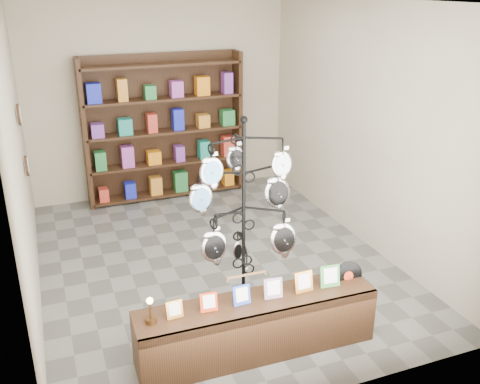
# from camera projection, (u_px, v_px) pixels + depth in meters

# --- Properties ---
(ground) EXTENTS (5.00, 5.00, 0.00)m
(ground) POSITION_uv_depth(u_px,v_px,m) (213.00, 260.00, 6.54)
(ground) COLOR slate
(ground) RESTS_ON ground
(room_envelope) EXTENTS (5.00, 5.00, 5.00)m
(room_envelope) POSITION_uv_depth(u_px,v_px,m) (210.00, 111.00, 5.86)
(room_envelope) COLOR #C1B39B
(room_envelope) RESTS_ON ground
(display_tree) EXTENTS (1.06, 0.95, 2.08)m
(display_tree) POSITION_uv_depth(u_px,v_px,m) (244.00, 208.00, 5.01)
(display_tree) COLOR black
(display_tree) RESTS_ON ground
(front_shelf) EXTENTS (2.21, 0.49, 0.78)m
(front_shelf) POSITION_uv_depth(u_px,v_px,m) (257.00, 326.00, 4.83)
(front_shelf) COLOR black
(front_shelf) RESTS_ON ground
(back_shelving) EXTENTS (2.42, 0.36, 2.20)m
(back_shelving) POSITION_uv_depth(u_px,v_px,m) (165.00, 132.00, 8.16)
(back_shelving) COLOR black
(back_shelving) RESTS_ON ground
(wall_clocks) EXTENTS (0.03, 0.24, 0.84)m
(wall_clocks) POSITION_uv_depth(u_px,v_px,m) (23.00, 141.00, 6.03)
(wall_clocks) COLOR black
(wall_clocks) RESTS_ON ground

